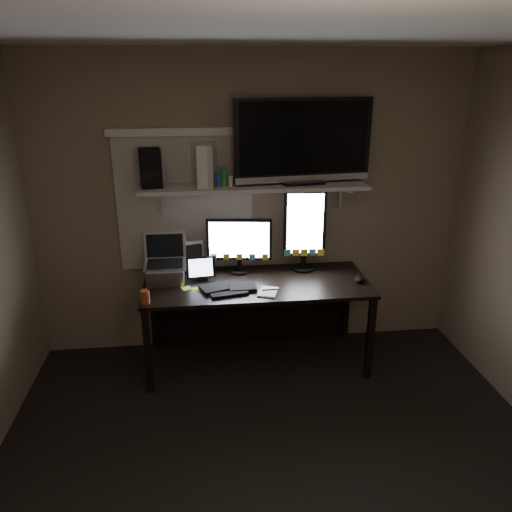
{
  "coord_description": "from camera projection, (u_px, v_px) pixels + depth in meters",
  "views": [
    {
      "loc": [
        -0.42,
        -2.24,
        2.31
      ],
      "look_at": [
        -0.03,
        1.25,
        1.02
      ],
      "focal_mm": 35.0,
      "sensor_mm": 36.0,
      "label": 1
    }
  ],
  "objects": [
    {
      "name": "mouse",
      "position": [
        359.0,
        279.0,
        4.01
      ],
      "size": [
        0.1,
        0.13,
        0.04
      ],
      "primitive_type": "ellipsoid",
      "rotation": [
        0.0,
        0.0,
        -0.29
      ],
      "color": "black",
      "rests_on": "desk"
    },
    {
      "name": "keyboard",
      "position": [
        229.0,
        288.0,
        3.87
      ],
      "size": [
        0.46,
        0.25,
        0.03
      ],
      "primitive_type": "cube",
      "rotation": [
        0.0,
        0.0,
        0.2
      ],
      "color": "black",
      "rests_on": "desk"
    },
    {
      "name": "speaker",
      "position": [
        151.0,
        168.0,
        3.82
      ],
      "size": [
        0.19,
        0.22,
        0.29
      ],
      "primitive_type": "cube",
      "rotation": [
        0.0,
        0.0,
        0.15
      ],
      "color": "black",
      "rests_on": "wall_shelf"
    },
    {
      "name": "file_sorter",
      "position": [
        189.0,
        257.0,
        4.17
      ],
      "size": [
        0.22,
        0.14,
        0.26
      ],
      "primitive_type": "cube",
      "rotation": [
        0.0,
        0.0,
        0.25
      ],
      "color": "black",
      "rests_on": "desk"
    },
    {
      "name": "laptop",
      "position": [
        165.0,
        260.0,
        3.95
      ],
      "size": [
        0.33,
        0.27,
        0.37
      ],
      "primitive_type": "cube",
      "rotation": [
        0.0,
        0.0,
        0.0
      ],
      "color": "#B4B3B8",
      "rests_on": "desk"
    },
    {
      "name": "game_console",
      "position": [
        207.0,
        165.0,
        3.86
      ],
      "size": [
        0.16,
        0.28,
        0.32
      ],
      "primitive_type": "cube",
      "rotation": [
        0.0,
        0.0,
        -0.29
      ],
      "color": "beige",
      "rests_on": "wall_shelf"
    },
    {
      "name": "bottles",
      "position": [
        221.0,
        177.0,
        3.85
      ],
      "size": [
        0.24,
        0.08,
        0.15
      ],
      "primitive_type": null,
      "rotation": [
        0.0,
        0.0,
        -0.12
      ],
      "color": "#A50F0C",
      "rests_on": "wall_shelf"
    },
    {
      "name": "back_wall",
      "position": [
        252.0,
        208.0,
        4.18
      ],
      "size": [
        3.6,
        0.0,
        3.6
      ],
      "primitive_type": "plane",
      "rotation": [
        1.57,
        0.0,
        0.0
      ],
      "color": "#826D5D",
      "rests_on": "floor"
    },
    {
      "name": "cup",
      "position": [
        145.0,
        297.0,
        3.63
      ],
      "size": [
        0.07,
        0.07,
        0.1
      ],
      "primitive_type": "cylinder",
      "rotation": [
        0.0,
        0.0,
        0.03
      ],
      "color": "#9B3D1C",
      "rests_on": "desk"
    },
    {
      "name": "tablet",
      "position": [
        201.0,
        269.0,
        4.02
      ],
      "size": [
        0.24,
        0.12,
        0.2
      ],
      "primitive_type": "cube",
      "rotation": [
        0.0,
        0.0,
        0.11
      ],
      "color": "black",
      "rests_on": "desk"
    },
    {
      "name": "floor",
      "position": [
        284.0,
        491.0,
        2.93
      ],
      "size": [
        3.6,
        3.6,
        0.0
      ],
      "primitive_type": "plane",
      "color": "black",
      "rests_on": "ground"
    },
    {
      "name": "notepad",
      "position": [
        268.0,
        292.0,
        3.82
      ],
      "size": [
        0.19,
        0.22,
        0.01
      ],
      "primitive_type": "cube",
      "rotation": [
        0.0,
        0.0,
        -0.33
      ],
      "color": "white",
      "rests_on": "desk"
    },
    {
      "name": "tv",
      "position": [
        303.0,
        141.0,
        3.88
      ],
      "size": [
        1.11,
        0.32,
        0.66
      ],
      "primitive_type": "cube",
      "rotation": [
        0.0,
        0.0,
        0.12
      ],
      "color": "black",
      "rests_on": "wall_shelf"
    },
    {
      "name": "monitor_landscape",
      "position": [
        239.0,
        245.0,
        4.13
      ],
      "size": [
        0.54,
        0.13,
        0.47
      ],
      "primitive_type": "cube",
      "rotation": [
        0.0,
        0.0,
        -0.13
      ],
      "color": "black",
      "rests_on": "desk"
    },
    {
      "name": "desk",
      "position": [
        255.0,
        296.0,
        4.18
      ],
      "size": [
        1.8,
        0.75,
        0.73
      ],
      "color": "black",
      "rests_on": "floor"
    },
    {
      "name": "sticky_notes",
      "position": [
        201.0,
        291.0,
        3.83
      ],
      "size": [
        0.34,
        0.27,
        0.0
      ],
      "primitive_type": null,
      "rotation": [
        0.0,
        0.0,
        0.13
      ],
      "color": "#FFF245",
      "rests_on": "desk"
    },
    {
      "name": "wall_shelf",
      "position": [
        254.0,
        187.0,
        3.94
      ],
      "size": [
        1.8,
        0.35,
        0.03
      ],
      "primitive_type": "cube",
      "color": "beige",
      "rests_on": "back_wall"
    },
    {
      "name": "monitor_portrait",
      "position": [
        305.0,
        230.0,
        4.15
      ],
      "size": [
        0.36,
        0.09,
        0.71
      ],
      "primitive_type": "cube",
      "rotation": [
        0.0,
        0.0,
        -0.08
      ],
      "color": "black",
      "rests_on": "desk"
    },
    {
      "name": "ceiling",
      "position": [
        296.0,
        25.0,
        2.07
      ],
      "size": [
        3.6,
        3.6,
        0.0
      ],
      "primitive_type": "plane",
      "rotation": [
        3.14,
        0.0,
        0.0
      ],
      "color": "silver",
      "rests_on": "back_wall"
    },
    {
      "name": "window_blinds",
      "position": [
        185.0,
        204.0,
        4.09
      ],
      "size": [
        1.1,
        0.02,
        1.1
      ],
      "primitive_type": "cube",
      "color": "beige",
      "rests_on": "back_wall"
    }
  ]
}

